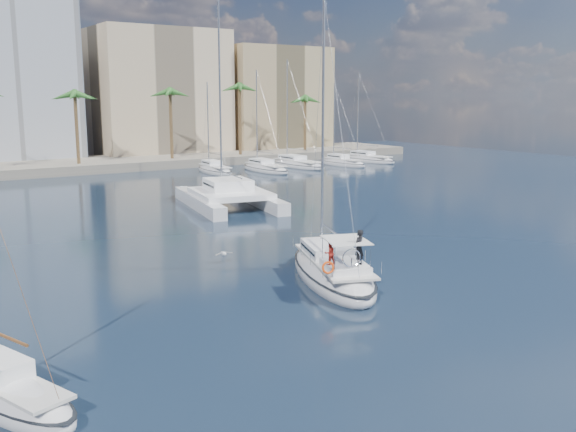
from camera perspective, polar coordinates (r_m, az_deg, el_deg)
ground at (r=34.14m, az=-0.32°, el=-6.23°), size 160.00×160.00×0.00m
quay at (r=90.59m, az=-22.06°, el=3.98°), size 120.00×14.00×1.20m
building_beige at (r=105.18m, az=-11.49°, el=10.50°), size 20.00×14.00×20.00m
building_tan_right at (r=112.59m, az=-1.47°, el=10.19°), size 18.00×12.00×18.00m
palm_centre at (r=86.20m, az=-21.96°, el=10.14°), size 3.60×3.60×12.30m
palm_right at (r=99.02m, az=-2.01°, el=10.86°), size 3.60×3.60×12.30m
main_sloop at (r=35.07m, az=3.97°, el=-4.93°), size 7.10×11.28×16.00m
small_sloop at (r=23.40m, az=-23.55°, el=-14.33°), size 4.18×6.99×9.59m
catamaran at (r=58.21m, az=-5.28°, el=1.98°), size 9.15×14.46×19.40m
seagull at (r=38.79m, az=-5.75°, el=-3.33°), size 1.16×0.50×0.21m
moored_yacht_a at (r=84.02m, az=-6.54°, el=3.81°), size 3.37×9.52×11.90m
moored_yacht_b at (r=85.44m, az=-2.03°, el=3.99°), size 3.32×10.83×13.72m
moored_yacht_c at (r=90.63m, az=0.82°, el=4.38°), size 3.98×12.33×15.54m
moored_yacht_d at (r=92.87m, az=4.84°, el=4.49°), size 3.52×9.55×11.90m
moored_yacht_e at (r=98.52m, az=7.09°, el=4.80°), size 4.61×11.11×13.72m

